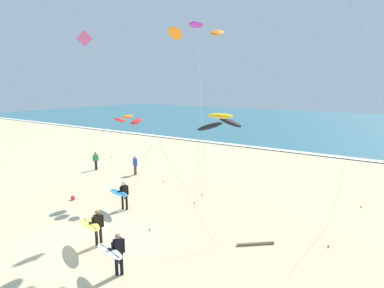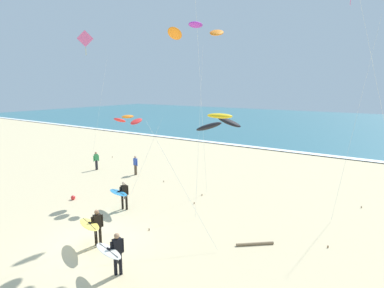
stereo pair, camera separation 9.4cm
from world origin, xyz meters
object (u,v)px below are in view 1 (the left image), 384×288
kite_arc_golden_distant (220,122)px  kite_arc_violet_outer (196,31)px  beach_ball (73,198)px  driftwood_log (256,244)px  surfer_third (115,251)px  kite_arc_amber_near (128,120)px  bystander_blue_top (135,165)px  surfer_lead (121,193)px  kite_diamond_rose_low (85,42)px  bystander_green_top (96,161)px  surfer_trailing (94,225)px

kite_arc_golden_distant → kite_arc_violet_outer: kite_arc_violet_outer is taller
beach_ball → driftwood_log: 11.96m
kite_arc_golden_distant → driftwood_log: 5.97m
surfer_third → kite_arc_amber_near: size_ratio=0.37×
bystander_blue_top → driftwood_log: bearing=-22.4°
surfer_lead → kite_arc_amber_near: bearing=123.0°
beach_ball → driftwood_log: bearing=5.6°
kite_arc_violet_outer → bystander_blue_top: (-8.84, 4.41, -9.00)m
surfer_third → kite_diamond_rose_low: size_ratio=0.16×
kite_arc_violet_outer → driftwood_log: 10.50m
kite_arc_violet_outer → bystander_green_top: 16.01m
beach_ball → surfer_trailing: bearing=-27.0°
surfer_trailing → kite_arc_violet_outer: kite_arc_violet_outer is taller
kite_diamond_rose_low → driftwood_log: kite_diamond_rose_low is taller
kite_arc_amber_near → kite_arc_golden_distant: bearing=-19.3°
surfer_third → bystander_blue_top: size_ratio=1.24×
kite_arc_violet_outer → surfer_third: bearing=-86.8°
bystander_green_top → driftwood_log: (16.57, -4.41, -0.75)m
kite_arc_violet_outer → beach_ball: size_ratio=36.37×
kite_diamond_rose_low → bystander_green_top: 11.48m
surfer_third → bystander_blue_top: bearing=131.3°
kite_arc_golden_distant → bystander_blue_top: size_ratio=3.81×
kite_diamond_rose_low → driftwood_log: bearing=-19.0°
surfer_lead → kite_arc_violet_outer: (4.24, 1.38, 8.76)m
surfer_third → kite_diamond_rose_low: (-17.01, 12.28, 10.23)m
surfer_trailing → kite_diamond_rose_low: kite_diamond_rose_low is taller
kite_arc_golden_distant → bystander_blue_top: bearing=149.9°
surfer_lead → bystander_blue_top: bearing=128.4°
kite_arc_amber_near → kite_arc_golden_distant: size_ratio=0.88×
kite_arc_golden_distant → surfer_trailing: bearing=-150.7°
driftwood_log → kite_diamond_rose_low: bearing=161.0°
kite_diamond_rose_low → surfer_third: bearing=-35.8°
kite_arc_violet_outer → bystander_green_top: size_ratio=6.40×
kite_arc_amber_near → beach_ball: 6.12m
kite_diamond_rose_low → bystander_blue_top: 13.19m
bystander_green_top → kite_arc_violet_outer: bearing=-15.8°
surfer_third → bystander_blue_top: 13.90m
driftwood_log → kite_arc_golden_distant: bearing=-126.7°
surfer_third → driftwood_log: size_ratio=1.13×
kite_arc_amber_near → driftwood_log: size_ratio=3.07×
kite_arc_amber_near → driftwood_log: (9.34, -1.38, -5.01)m
kite_diamond_rose_low → surfer_trailing: bearing=-37.8°
surfer_trailing → bystander_green_top: (-10.62, 8.62, -0.24)m
kite_arc_golden_distant → beach_ball: size_ratio=21.66×
surfer_third → kite_diamond_rose_low: bearing=144.2°
surfer_lead → surfer_trailing: bearing=-59.8°
bystander_blue_top → surfer_lead: bearing=-51.6°
kite_diamond_rose_low → bystander_blue_top: size_ratio=7.76×
surfer_trailing → bystander_blue_top: surfer_trailing is taller
kite_arc_golden_distant → beach_ball: 12.16m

